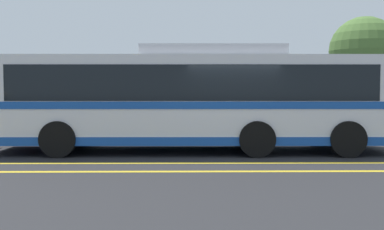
{
  "coord_description": "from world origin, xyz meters",
  "views": [
    {
      "loc": [
        -1.27,
        -12.96,
        1.84
      ],
      "look_at": [
        -1.13,
        0.44,
        1.09
      ],
      "focal_mm": 42.0,
      "sensor_mm": 36.0,
      "label": 1
    }
  ],
  "objects": [
    {
      "name": "lane_strip_1",
      "position": [
        -1.13,
        -2.93,
        0.0
      ],
      "size": [
        31.8,
        0.2,
        0.01
      ],
      "primitive_type": "cube",
      "rotation": [
        0.0,
        0.0,
        1.57
      ],
      "color": "gold",
      "rests_on": "ground_plane"
    },
    {
      "name": "curb_strip",
      "position": [
        -1.13,
        5.77,
        0.07
      ],
      "size": [
        39.8,
        0.36,
        0.15
      ],
      "primitive_type": "cube",
      "color": "#99999E",
      "rests_on": "ground_plane"
    },
    {
      "name": "transit_bus",
      "position": [
        -1.11,
        0.44,
        1.61
      ],
      "size": [
        12.14,
        2.78,
        3.12
      ],
      "rotation": [
        0.0,
        0.0,
        1.56
      ],
      "color": "silver",
      "rests_on": "ground_plane"
    },
    {
      "name": "ground_plane",
      "position": [
        0.0,
        0.0,
        0.0
      ],
      "size": [
        220.0,
        220.0,
        0.0
      ],
      "primitive_type": "plane",
      "color": "#262628"
    },
    {
      "name": "parked_car_2",
      "position": [
        -1.37,
        3.89,
        0.69
      ],
      "size": [
        4.26,
        2.09,
        1.35
      ],
      "rotation": [
        0.0,
        0.0,
        1.53
      ],
      "color": "#335B33",
      "rests_on": "ground_plane"
    },
    {
      "name": "parked_car_1",
      "position": [
        -6.71,
        4.05,
        0.68
      ],
      "size": [
        4.45,
        1.9,
        1.34
      ],
      "rotation": [
        0.0,
        0.0,
        1.56
      ],
      "color": "maroon",
      "rests_on": "ground_plane"
    },
    {
      "name": "tree_0",
      "position": [
        7.53,
        9.38,
        3.77
      ],
      "size": [
        3.39,
        3.39,
        5.48
      ],
      "color": "#513823",
      "rests_on": "ground_plane"
    },
    {
      "name": "lane_strip_0",
      "position": [
        -1.13,
        -1.76,
        0.0
      ],
      "size": [
        31.8,
        0.2,
        0.01
      ],
      "primitive_type": "cube",
      "rotation": [
        0.0,
        0.0,
        1.57
      ],
      "color": "gold",
      "rests_on": "ground_plane"
    }
  ]
}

